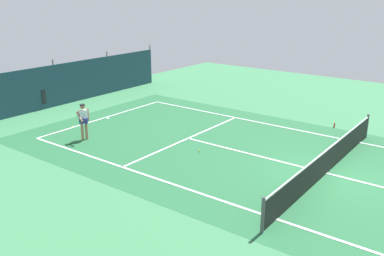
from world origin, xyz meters
name	(u,v)px	position (x,y,z in m)	size (l,w,h in m)	color
ground_plane	(326,173)	(0.00, 0.00, 0.00)	(36.00, 36.00, 0.00)	#387A4C
court_surface	(326,173)	(0.00, 0.00, 0.00)	(11.02, 26.60, 0.01)	#236038
tennis_net	(328,160)	(0.00, 0.00, 0.51)	(10.12, 0.10, 1.10)	black
back_fence	(51,93)	(0.00, 16.44, 0.67)	(16.30, 0.98, 2.70)	#1E3D4C
tennis_player	(83,119)	(-2.89, 10.04, 0.96)	(0.81, 0.68, 1.64)	#9E7051
tennis_ball_near_player	(72,126)	(-2.07, 11.97, 0.03)	(0.07, 0.07, 0.07)	#CCDB33
tennis_ball_midcourt	(200,151)	(-1.03, 5.00, 0.03)	(0.07, 0.07, 0.07)	#CCDB33
parked_car	(29,88)	(-0.38, 18.08, 0.84)	(2.41, 4.39, 1.68)	black
water_bottle	(334,125)	(5.63, 1.66, 0.12)	(0.08, 0.08, 0.24)	#D84C38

